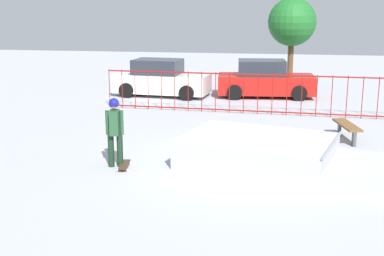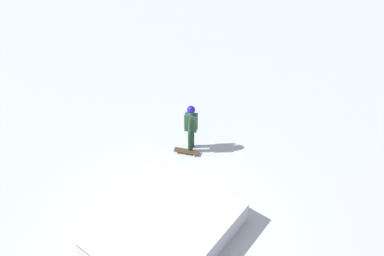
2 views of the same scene
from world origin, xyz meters
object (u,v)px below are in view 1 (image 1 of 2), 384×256
object	(u,v)px
skateboard	(124,165)
park_bench	(347,128)
skate_ramp	(276,154)
distant_tree	(292,23)
parked_car_white	(161,79)
skater	(115,127)
parked_car_red	(265,80)

from	to	relation	value
skateboard	park_bench	world-z (taller)	park_bench
skate_ramp	distant_tree	bearing A→B (deg)	102.35
park_bench	distant_tree	xyz separation A→B (m)	(-1.54, 10.20, 2.72)
parked_car_white	skate_ramp	bearing A→B (deg)	-56.35
park_bench	parked_car_white	size ratio (longest dim) A/B	0.39
skate_ramp	skater	size ratio (longest dim) A/B	3.41
skater	park_bench	bearing A→B (deg)	-68.64
skateboard	distant_tree	distance (m)	14.84
skater	distant_tree	world-z (taller)	distant_tree
skate_ramp	distant_tree	size ratio (longest dim) A/B	1.38
skater	distant_tree	bearing A→B (deg)	-27.89
skateboard	parked_car_white	xyz separation A→B (m)	(-1.44, 10.19, 0.65)
skater	parked_car_white	distance (m)	10.21
skate_ramp	skater	distance (m)	4.04
skate_ramp	parked_car_red	world-z (taller)	parked_car_red
skater	skateboard	world-z (taller)	skater
parked_car_white	distant_tree	distance (m)	7.14
skate_ramp	distant_tree	distance (m)	13.47
skate_ramp	parked_car_red	xyz separation A→B (m)	(-0.63, 9.93, 0.41)
skater	park_bench	size ratio (longest dim) A/B	1.05
parked_car_red	park_bench	bearing A→B (deg)	-74.17
skater	parked_car_red	xyz separation A→B (m)	(3.29, 10.61, -0.28)
skate_ramp	skater	world-z (taller)	skater
skater	parked_car_red	size ratio (longest dim) A/B	0.41
skateboard	distant_tree	bearing A→B (deg)	-25.33
skate_ramp	skateboard	distance (m)	3.77
parked_car_red	distant_tree	bearing A→B (deg)	65.94
park_bench	parked_car_red	world-z (taller)	parked_car_red
skateboard	parked_car_white	bearing A→B (deg)	-0.59
park_bench	distant_tree	world-z (taller)	distant_tree
skate_ramp	parked_car_white	distance (m)	10.76
distant_tree	park_bench	bearing A→B (deg)	-81.42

